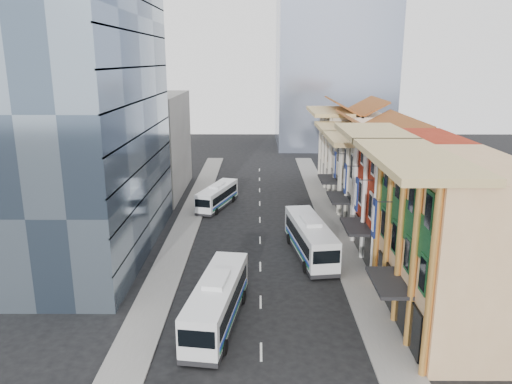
{
  "coord_description": "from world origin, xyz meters",
  "views": [
    {
      "loc": [
        -0.2,
        -28.04,
        18.66
      ],
      "look_at": [
        -0.43,
        21.63,
        5.42
      ],
      "focal_mm": 35.0,
      "sensor_mm": 36.0,
      "label": 1
    }
  ],
  "objects_px": {
    "shophouse_tan": "(459,245)",
    "bus_left_far": "(217,196)",
    "office_tower": "(78,100)",
    "bus_left_near": "(217,301)",
    "bus_right": "(310,237)"
  },
  "relations": [
    {
      "from": "shophouse_tan",
      "to": "office_tower",
      "type": "bearing_deg",
      "value": 155.7
    },
    {
      "from": "shophouse_tan",
      "to": "bus_left_far",
      "type": "relative_size",
      "value": 1.45
    },
    {
      "from": "shophouse_tan",
      "to": "bus_right",
      "type": "bearing_deg",
      "value": 125.8
    },
    {
      "from": "shophouse_tan",
      "to": "bus_left_far",
      "type": "height_order",
      "value": "shophouse_tan"
    },
    {
      "from": "office_tower",
      "to": "bus_left_near",
      "type": "relative_size",
      "value": 2.61
    },
    {
      "from": "office_tower",
      "to": "bus_left_near",
      "type": "xyz_separation_m",
      "value": [
        13.84,
        -14.38,
        -13.15
      ]
    },
    {
      "from": "shophouse_tan",
      "to": "bus_right",
      "type": "relative_size",
      "value": 1.18
    },
    {
      "from": "shophouse_tan",
      "to": "bus_right",
      "type": "distance_m",
      "value": 16.16
    },
    {
      "from": "office_tower",
      "to": "bus_left_far",
      "type": "bearing_deg",
      "value": 53.04
    },
    {
      "from": "shophouse_tan",
      "to": "bus_right",
      "type": "xyz_separation_m",
      "value": [
        -9.15,
        12.68,
        -4.1
      ]
    },
    {
      "from": "bus_right",
      "to": "office_tower",
      "type": "bearing_deg",
      "value": 168.6
    },
    {
      "from": "office_tower",
      "to": "bus_left_far",
      "type": "height_order",
      "value": "office_tower"
    },
    {
      "from": "shophouse_tan",
      "to": "bus_right",
      "type": "height_order",
      "value": "shophouse_tan"
    },
    {
      "from": "bus_left_near",
      "to": "office_tower",
      "type": "bearing_deg",
      "value": 141.95
    },
    {
      "from": "shophouse_tan",
      "to": "bus_left_near",
      "type": "distance_m",
      "value": 17.66
    }
  ]
}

